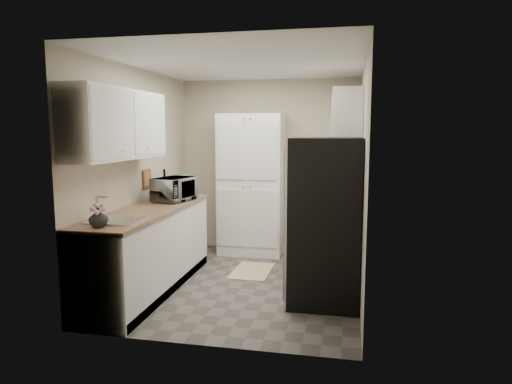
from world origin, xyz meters
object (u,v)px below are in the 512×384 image
(refrigerator, at_px, (326,222))
(wine_bottle, at_px, (165,185))
(toaster_oven, at_px, (342,185))
(electric_range, at_px, (331,239))
(pantry_cabinet, at_px, (252,185))
(microwave, at_px, (174,189))

(refrigerator, xyz_separation_m, wine_bottle, (-2.05, 0.75, 0.24))
(toaster_oven, bearing_deg, wine_bottle, -174.90)
(electric_range, height_order, wine_bottle, wine_bottle)
(pantry_cabinet, relative_size, toaster_oven, 5.43)
(pantry_cabinet, xyz_separation_m, electric_range, (1.17, -0.93, -0.52))
(electric_range, distance_m, refrigerator, 0.88)
(pantry_cabinet, bearing_deg, electric_range, -38.22)
(microwave, bearing_deg, pantry_cabinet, -18.91)
(electric_range, bearing_deg, toaster_oven, 84.12)
(pantry_cabinet, xyz_separation_m, toaster_oven, (1.27, -0.01, 0.03))
(microwave, bearing_deg, electric_range, -70.28)
(wine_bottle, bearing_deg, pantry_cabinet, 46.84)
(pantry_cabinet, bearing_deg, wine_bottle, -133.16)
(refrigerator, relative_size, toaster_oven, 4.61)
(microwave, distance_m, wine_bottle, 0.28)
(electric_range, xyz_separation_m, wine_bottle, (-2.09, -0.05, 0.61))
(electric_range, height_order, refrigerator, refrigerator)
(pantry_cabinet, xyz_separation_m, wine_bottle, (-0.91, -0.97, 0.09))
(electric_range, relative_size, microwave, 2.19)
(pantry_cabinet, height_order, electric_range, pantry_cabinet)
(electric_range, bearing_deg, refrigerator, -92.48)
(pantry_cabinet, distance_m, microwave, 1.37)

